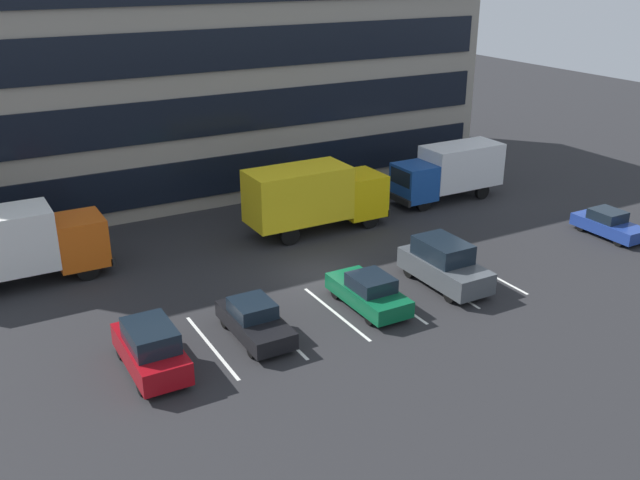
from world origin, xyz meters
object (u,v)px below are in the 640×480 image
object	(u,v)px
suv_maroon	(151,348)
sedan_forest	(369,292)
suv_charcoal	(444,264)
sedan_black	(254,321)
box_truck_blue	(449,170)
sedan_navy	(609,224)
box_truck_yellow_all	(315,195)
box_truck_orange	(15,243)

from	to	relation	value
suv_maroon	sedan_forest	world-z (taller)	suv_maroon
suv_charcoal	sedan_black	bearing A→B (deg)	-179.40
box_truck_blue	sedan_navy	bearing A→B (deg)	-68.48
box_truck_yellow_all	sedan_forest	distance (m)	9.48
box_truck_orange	sedan_forest	bearing A→B (deg)	-37.75
sedan_black	suv_charcoal	size ratio (longest dim) A/B	0.88
box_truck_blue	suv_maroon	bearing A→B (deg)	-155.15
sedan_black	suv_charcoal	distance (m)	9.52
sedan_navy	sedan_black	bearing A→B (deg)	-178.49
sedan_black	suv_maroon	world-z (taller)	suv_maroon
suv_charcoal	box_truck_orange	bearing A→B (deg)	150.39
box_truck_yellow_all	sedan_forest	xyz separation A→B (m)	(-2.40, -9.07, -1.35)
box_truck_blue	suv_charcoal	bearing A→B (deg)	-129.88
box_truck_yellow_all	sedan_navy	xyz separation A→B (m)	(13.41, -8.40, -1.41)
sedan_forest	suv_charcoal	distance (m)	4.24
box_truck_orange	suv_charcoal	distance (m)	19.45
sedan_forest	suv_charcoal	world-z (taller)	suv_charcoal
suv_maroon	suv_charcoal	xyz separation A→B (m)	(13.81, 0.53, 0.10)
sedan_navy	sedan_black	xyz separation A→B (m)	(-21.10, -0.55, 0.04)
box_truck_orange	sedan_navy	world-z (taller)	box_truck_orange
sedan_navy	box_truck_yellow_all	bearing A→B (deg)	147.93
sedan_forest	suv_charcoal	size ratio (longest dim) A/B	0.92
box_truck_blue	sedan_forest	world-z (taller)	box_truck_blue
box_truck_orange	suv_charcoal	xyz separation A→B (m)	(16.89, -9.60, -1.00)
sedan_forest	box_truck_yellow_all	bearing A→B (deg)	75.20
box_truck_orange	sedan_forest	distance (m)	16.07
box_truck_yellow_all	box_truck_blue	bearing A→B (deg)	4.11
suv_charcoal	sedan_forest	bearing A→B (deg)	-177.15
suv_charcoal	sedan_navy	bearing A→B (deg)	2.25
box_truck_orange	sedan_forest	xyz separation A→B (m)	(12.67, -9.81, -1.29)
suv_charcoal	box_truck_blue	bearing A→B (deg)	50.12
box_truck_blue	box_truck_yellow_all	size ratio (longest dim) A/B	0.91
box_truck_yellow_all	suv_charcoal	xyz separation A→B (m)	(1.83, -8.86, -1.05)
sedan_black	suv_maroon	size ratio (longest dim) A/B	0.98
suv_charcoal	suv_maroon	bearing A→B (deg)	-177.80
box_truck_yellow_all	suv_maroon	xyz separation A→B (m)	(-11.98, -9.39, -1.15)
sedan_navy	suv_charcoal	distance (m)	11.60
box_truck_orange	box_truck_blue	size ratio (longest dim) A/B	1.08
sedan_navy	box_truck_orange	bearing A→B (deg)	162.20
sedan_forest	suv_charcoal	xyz separation A→B (m)	(4.22, 0.21, 0.29)
sedan_black	box_truck_orange	bearing A→B (deg)	127.24
sedan_navy	sedan_forest	size ratio (longest dim) A/B	0.91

